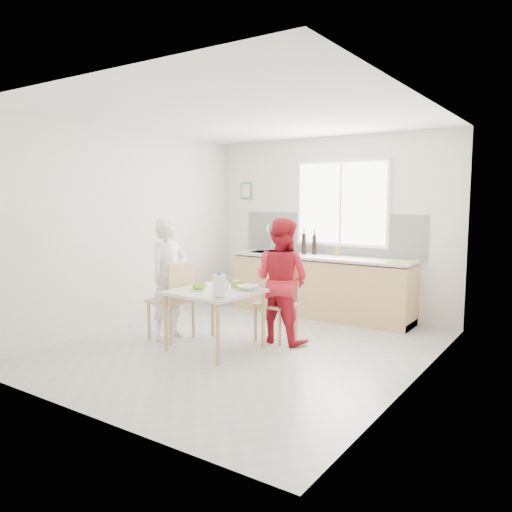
{
  "coord_description": "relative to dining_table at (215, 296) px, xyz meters",
  "views": [
    {
      "loc": [
        3.35,
        -4.72,
        1.78
      ],
      "look_at": [
        0.02,
        0.2,
        1.09
      ],
      "focal_mm": 35.0,
      "sensor_mm": 36.0,
      "label": 1
    }
  ],
  "objects": [
    {
      "name": "ground",
      "position": [
        0.26,
        0.24,
        -0.64
      ],
      "size": [
        4.5,
        4.5,
        0.0
      ],
      "primitive_type": "plane",
      "color": "#B7B7B2",
      "rests_on": "ground"
    },
    {
      "name": "room_shell",
      "position": [
        0.26,
        0.24,
        1.01
      ],
      "size": [
        4.5,
        4.5,
        4.5
      ],
      "color": "silver",
      "rests_on": "ground"
    },
    {
      "name": "window",
      "position": [
        0.46,
        2.47,
        1.06
      ],
      "size": [
        1.5,
        0.06,
        1.3
      ],
      "color": "white",
      "rests_on": "room_shell"
    },
    {
      "name": "backsplash",
      "position": [
        0.26,
        2.48,
        0.59
      ],
      "size": [
        3.0,
        0.02,
        0.65
      ],
      "primitive_type": "cube",
      "color": "white",
      "rests_on": "room_shell"
    },
    {
      "name": "picture_frame",
      "position": [
        -1.29,
        2.47,
        1.26
      ],
      "size": [
        0.22,
        0.03,
        0.28
      ],
      "color": "#408E42",
      "rests_on": "room_shell"
    },
    {
      "name": "kitchen_counter",
      "position": [
        0.26,
        2.19,
        -0.22
      ],
      "size": [
        2.84,
        0.64,
        1.37
      ],
      "color": "#DBB476",
      "rests_on": "ground"
    },
    {
      "name": "dining_table",
      "position": [
        0.0,
        0.0,
        0.0
      ],
      "size": [
        0.97,
        0.97,
        0.71
      ],
      "rotation": [
        0.0,
        0.0,
        -0.06
      ],
      "color": "silver",
      "rests_on": "ground"
    },
    {
      "name": "chair_left",
      "position": [
        -0.67,
        0.04,
        -0.09
      ],
      "size": [
        0.48,
        0.48,
        0.99
      ],
      "rotation": [
        0.0,
        0.0,
        -1.63
      ],
      "color": "#DBB476",
      "rests_on": "ground"
    },
    {
      "name": "chair_far",
      "position": [
        0.4,
        0.8,
        -0.12
      ],
      "size": [
        0.45,
        0.45,
        0.93
      ],
      "rotation": [
        0.0,
        0.0,
        -0.06
      ],
      "color": "#DBB476",
      "rests_on": "ground"
    },
    {
      "name": "person_white",
      "position": [
        -0.77,
        0.04,
        0.14
      ],
      "size": [
        0.4,
        0.58,
        1.54
      ],
      "primitive_type": "imported",
      "rotation": [
        0.0,
        0.0,
        1.51
      ],
      "color": "white",
      "rests_on": "ground"
    },
    {
      "name": "person_red",
      "position": [
        0.48,
        0.72,
        0.13
      ],
      "size": [
        0.78,
        0.62,
        1.54
      ],
      "primitive_type": "imported",
      "rotation": [
        0.0,
        0.0,
        3.08
      ],
      "color": "red",
      "rests_on": "ground"
    },
    {
      "name": "bowl_green",
      "position": [
        -0.2,
        -0.04,
        0.1
      ],
      "size": [
        0.19,
        0.19,
        0.06
      ],
      "primitive_type": "imported",
      "rotation": [
        0.0,
        0.0,
        -0.06
      ],
      "color": "#88D230",
      "rests_on": "dining_table"
    },
    {
      "name": "bowl_white",
      "position": [
        0.31,
        0.23,
        0.1
      ],
      "size": [
        0.24,
        0.24,
        0.06
      ],
      "primitive_type": "imported",
      "rotation": [
        0.0,
        0.0,
        -0.06
      ],
      "color": "silver",
      "rests_on": "dining_table"
    },
    {
      "name": "milk_jug",
      "position": [
        0.31,
        -0.3,
        0.21
      ],
      "size": [
        0.2,
        0.14,
        0.25
      ],
      "rotation": [
        0.0,
        0.0,
        -0.06
      ],
      "color": "white",
      "rests_on": "dining_table"
    },
    {
      "name": "green_box",
      "position": [
        0.12,
        0.27,
        0.12
      ],
      "size": [
        0.11,
        0.11,
        0.09
      ],
      "primitive_type": "cube",
      "rotation": [
        0.0,
        0.0,
        -0.06
      ],
      "color": "#76B329",
      "rests_on": "dining_table"
    },
    {
      "name": "spoon",
      "position": [
        -0.09,
        -0.22,
        0.08
      ],
      "size": [
        0.16,
        0.06,
        0.01
      ],
      "primitive_type": "cylinder",
      "rotation": [
        0.0,
        1.57,
        0.29
      ],
      "color": "#A5A5AA",
      "rests_on": "dining_table"
    },
    {
      "name": "cutting_board",
      "position": [
        1.5,
        2.11,
        0.29
      ],
      "size": [
        0.42,
        0.36,
        0.01
      ],
      "primitive_type": "cube",
      "rotation": [
        0.0,
        0.0,
        0.36
      ],
      "color": "#94CE2F",
      "rests_on": "kitchen_counter"
    },
    {
      "name": "wine_bottle_a",
      "position": [
        -0.03,
        2.21,
        0.44
      ],
      "size": [
        0.07,
        0.07,
        0.32
      ],
      "primitive_type": "cylinder",
      "color": "black",
      "rests_on": "kitchen_counter"
    },
    {
      "name": "wine_bottle_b",
      "position": [
        0.1,
        2.31,
        0.43
      ],
      "size": [
        0.07,
        0.07,
        0.3
      ],
      "primitive_type": "cylinder",
      "color": "black",
      "rests_on": "kitchen_counter"
    },
    {
      "name": "jar_amber",
      "position": [
        0.49,
        2.27,
        0.36
      ],
      "size": [
        0.06,
        0.06,
        0.16
      ],
      "primitive_type": "cylinder",
      "color": "olive",
      "rests_on": "kitchen_counter"
    },
    {
      "name": "soap_bottle",
      "position": [
        -0.57,
        2.32,
        0.37
      ],
      "size": [
        0.09,
        0.1,
        0.18
      ],
      "primitive_type": "imported",
      "rotation": [
        0.0,
        0.0,
        -0.18
      ],
      "color": "#999999",
      "rests_on": "kitchen_counter"
    }
  ]
}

